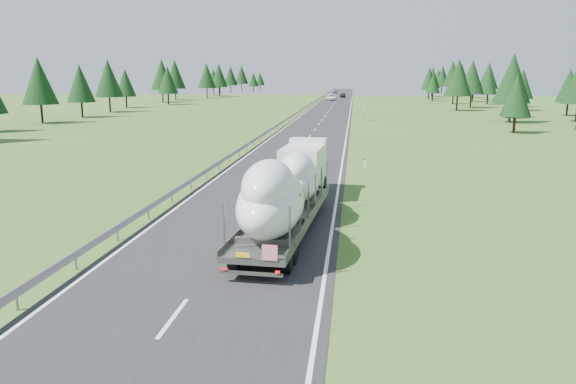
# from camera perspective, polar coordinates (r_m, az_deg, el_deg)

# --- Properties ---
(ground) EXTENTS (400.00, 400.00, 0.00)m
(ground) POSITION_cam_1_polar(r_m,az_deg,el_deg) (18.70, -11.58, -12.45)
(ground) COLOR #33541C
(ground) RESTS_ON ground
(road_surface) EXTENTS (10.00, 400.00, 0.02)m
(road_surface) POSITION_cam_1_polar(r_m,az_deg,el_deg) (116.52, 4.03, 8.05)
(road_surface) COLOR black
(road_surface) RESTS_ON ground
(guardrail) EXTENTS (0.10, 400.00, 0.76)m
(guardrail) POSITION_cam_1_polar(r_m,az_deg,el_deg) (116.80, 1.41, 8.37)
(guardrail) COLOR slate
(guardrail) RESTS_ON ground
(marker_posts) EXTENTS (0.13, 350.08, 1.00)m
(marker_posts) POSITION_cam_1_polar(r_m,az_deg,el_deg) (171.28, 7.15, 9.36)
(marker_posts) COLOR silver
(marker_posts) RESTS_ON ground
(highway_sign) EXTENTS (0.08, 0.90, 2.60)m
(highway_sign) POSITION_cam_1_polar(r_m,az_deg,el_deg) (96.32, 7.78, 8.26)
(highway_sign) COLOR slate
(highway_sign) RESTS_ON ground
(tree_line_right) EXTENTS (26.30, 300.56, 12.55)m
(tree_line_right) POSITION_cam_1_polar(r_m,az_deg,el_deg) (121.75, 23.18, 10.55)
(tree_line_right) COLOR black
(tree_line_right) RESTS_ON ground
(tree_line_left) EXTENTS (15.84, 299.64, 12.11)m
(tree_line_left) POSITION_cam_1_polar(r_m,az_deg,el_deg) (144.28, -14.18, 11.21)
(tree_line_left) COLOR black
(tree_line_left) RESTS_ON ground
(boat_truck) EXTENTS (3.54, 18.74, 4.26)m
(boat_truck) POSITION_cam_1_polar(r_m,az_deg,el_deg) (28.08, 0.09, 0.71)
(boat_truck) COLOR silver
(boat_truck) RESTS_ON ground
(distant_van) EXTENTS (3.01, 6.28, 1.73)m
(distant_van) POSITION_cam_1_polar(r_m,az_deg,el_deg) (173.62, 4.47, 9.56)
(distant_van) COLOR white
(distant_van) RESTS_ON ground
(distant_car_dark) EXTENTS (2.13, 4.79, 1.60)m
(distant_car_dark) POSITION_cam_1_polar(r_m,az_deg,el_deg) (195.59, 5.58, 9.77)
(distant_car_dark) COLOR black
(distant_car_dark) RESTS_ON ground
(distant_car_blue) EXTENTS (1.78, 4.58, 1.49)m
(distant_car_blue) POSITION_cam_1_polar(r_m,az_deg,el_deg) (244.66, 4.78, 10.17)
(distant_car_blue) COLOR #1B244D
(distant_car_blue) RESTS_ON ground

